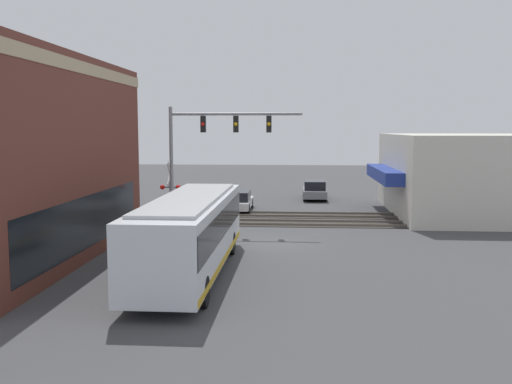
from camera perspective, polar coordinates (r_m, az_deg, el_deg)
name	(u,v)px	position (r m, az deg, el deg)	size (l,w,h in m)	color
ground_plane	(271,244)	(27.84, 1.51, -5.21)	(120.00, 120.00, 0.00)	#424244
shop_building	(466,174)	(39.61, 20.29, 1.66)	(13.01, 10.77, 5.20)	beige
city_bus	(190,231)	(21.94, -6.57, -3.94)	(11.58, 2.59, 3.03)	silver
traffic_signal_gantry	(211,139)	(31.36, -4.56, 5.32)	(0.42, 7.29, 6.77)	gray
crossing_signal	(170,187)	(32.47, -8.56, 0.48)	(1.41, 1.18, 3.81)	gray
rail_track_near	(276,223)	(33.73, 2.00, -3.12)	(2.60, 60.00, 0.15)	#332D28
rail_track_far	(278,215)	(36.89, 2.19, -2.30)	(2.60, 60.00, 0.15)	#332D28
parked_car_white	(238,201)	(38.88, -1.83, -0.94)	(4.57, 1.82, 1.37)	silver
parked_car_grey	(315,190)	(45.33, 5.87, 0.15)	(4.68, 1.82, 1.50)	slate
pedestrian_at_crossing	(189,212)	(32.40, -6.70, -1.95)	(0.34, 0.34, 1.79)	#473828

